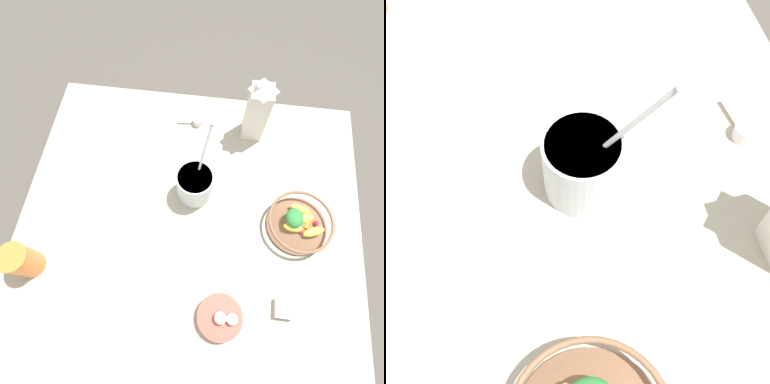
{
  "view_description": "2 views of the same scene",
  "coord_description": "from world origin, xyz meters",
  "views": [
    {
      "loc": [
        0.25,
        0.05,
        1.01
      ],
      "look_at": [
        -0.13,
        -0.0,
        0.09
      ],
      "focal_mm": 28.0,
      "sensor_mm": 36.0,
      "label": 1
    },
    {
      "loc": [
        -0.04,
        0.4,
        0.8
      ],
      "look_at": [
        -0.13,
        0.05,
        0.11
      ],
      "focal_mm": 50.0,
      "sensor_mm": 36.0,
      "label": 2
    }
  ],
  "objects": [
    {
      "name": "ground_plane",
      "position": [
        0.0,
        0.0,
        0.0
      ],
      "size": [
        6.0,
        6.0,
        0.0
      ],
      "primitive_type": "plane",
      "color": "#4C4742"
    },
    {
      "name": "countertop",
      "position": [
        0.0,
        0.0,
        0.02
      ],
      "size": [
        1.14,
        1.14,
        0.05
      ],
      "color": "#B2A893",
      "rests_on": "ground_plane"
    },
    {
      "name": "yogurt_tub",
      "position": [
        -0.15,
        0.01,
        0.11
      ],
      "size": [
        0.18,
        0.12,
        0.26
      ],
      "color": "silver",
      "rests_on": "countertop"
    },
    {
      "name": "measuring_scoop",
      "position": [
        -0.44,
        -0.02,
        0.06
      ],
      "size": [
        0.04,
        0.09,
        0.03
      ],
      "color": "white",
      "rests_on": "countertop"
    }
  ]
}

